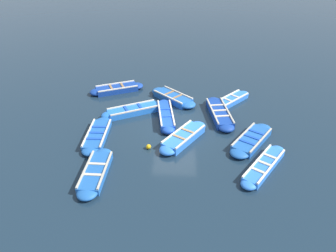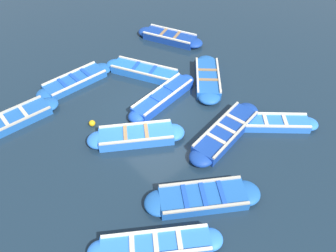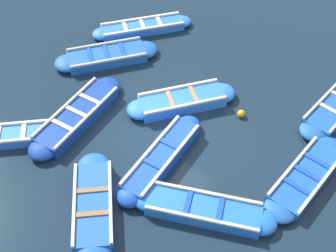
{
  "view_description": "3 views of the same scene",
  "coord_description": "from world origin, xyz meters",
  "px_view_note": "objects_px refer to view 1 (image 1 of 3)",
  "views": [
    {
      "loc": [
        15.48,
        0.38,
        9.45
      ],
      "look_at": [
        0.49,
        -0.37,
        0.27
      ],
      "focal_mm": 35.0,
      "sensor_mm": 36.0,
      "label": 1
    },
    {
      "loc": [
        6.03,
        7.45,
        8.95
      ],
      "look_at": [
        0.26,
        0.91,
        0.27
      ],
      "focal_mm": 35.0,
      "sensor_mm": 36.0,
      "label": 2
    },
    {
      "loc": [
        -6.95,
        -6.11,
        10.65
      ],
      "look_at": [
        0.17,
        -0.03,
        0.43
      ],
      "focal_mm": 50.0,
      "sensor_mm": 36.0,
      "label": 3
    }
  ],
  "objects_px": {
    "boat_end_of_row": "(184,137)",
    "buoy_orange_near": "(149,147)",
    "boat_alongside": "(252,140)",
    "boat_near_quay": "(231,100)",
    "boat_outer_left": "(166,116)",
    "boat_broadside": "(96,172)",
    "boat_drifting": "(219,113)",
    "boat_inner_gap": "(133,110)",
    "boat_bow_out": "(173,98)",
    "boat_stern_in": "(117,89)",
    "boat_outer_right": "(97,135)",
    "boat_mid_row": "(264,166)"
  },
  "relations": [
    {
      "from": "boat_inner_gap",
      "to": "buoy_orange_near",
      "type": "distance_m",
      "value": 3.79
    },
    {
      "from": "boat_broadside",
      "to": "boat_stern_in",
      "type": "height_order",
      "value": "boat_stern_in"
    },
    {
      "from": "boat_end_of_row",
      "to": "boat_outer_right",
      "type": "bearing_deg",
      "value": -90.57
    },
    {
      "from": "boat_end_of_row",
      "to": "boat_inner_gap",
      "type": "relative_size",
      "value": 0.92
    },
    {
      "from": "boat_outer_left",
      "to": "boat_outer_right",
      "type": "bearing_deg",
      "value": -58.23
    },
    {
      "from": "boat_outer_right",
      "to": "boat_drifting",
      "type": "distance_m",
      "value": 7.04
    },
    {
      "from": "boat_broadside",
      "to": "boat_bow_out",
      "type": "relative_size",
      "value": 1.11
    },
    {
      "from": "boat_broadside",
      "to": "boat_near_quay",
      "type": "bearing_deg",
      "value": 137.36
    },
    {
      "from": "boat_outer_left",
      "to": "buoy_orange_near",
      "type": "height_order",
      "value": "boat_outer_left"
    },
    {
      "from": "boat_broadside",
      "to": "buoy_orange_near",
      "type": "height_order",
      "value": "boat_broadside"
    },
    {
      "from": "boat_near_quay",
      "to": "buoy_orange_near",
      "type": "bearing_deg",
      "value": -41.63
    },
    {
      "from": "boat_broadside",
      "to": "boat_mid_row",
      "type": "bearing_deg",
      "value": 96.29
    },
    {
      "from": "boat_outer_left",
      "to": "boat_inner_gap",
      "type": "bearing_deg",
      "value": -105.94
    },
    {
      "from": "boat_drifting",
      "to": "boat_stern_in",
      "type": "xyz_separation_m",
      "value": [
        -3.04,
        -6.56,
        -0.01
      ]
    },
    {
      "from": "boat_broadside",
      "to": "boat_end_of_row",
      "type": "height_order",
      "value": "boat_end_of_row"
    },
    {
      "from": "boat_outer_right",
      "to": "boat_drifting",
      "type": "relative_size",
      "value": 0.89
    },
    {
      "from": "boat_end_of_row",
      "to": "boat_inner_gap",
      "type": "bearing_deg",
      "value": -132.59
    },
    {
      "from": "boat_stern_in",
      "to": "boat_near_quay",
      "type": "bearing_deg",
      "value": 80.58
    },
    {
      "from": "boat_near_quay",
      "to": "boat_bow_out",
      "type": "distance_m",
      "value": 3.66
    },
    {
      "from": "boat_mid_row",
      "to": "buoy_orange_near",
      "type": "height_order",
      "value": "boat_mid_row"
    },
    {
      "from": "boat_drifting",
      "to": "buoy_orange_near",
      "type": "relative_size",
      "value": 16.6
    },
    {
      "from": "boat_end_of_row",
      "to": "buoy_orange_near",
      "type": "distance_m",
      "value": 1.92
    },
    {
      "from": "boat_end_of_row",
      "to": "boat_alongside",
      "type": "distance_m",
      "value": 3.46
    },
    {
      "from": "boat_inner_gap",
      "to": "boat_stern_in",
      "type": "height_order",
      "value": "boat_stern_in"
    },
    {
      "from": "boat_broadside",
      "to": "boat_stern_in",
      "type": "xyz_separation_m",
      "value": [
        -8.61,
        -0.65,
        0.02
      ]
    },
    {
      "from": "boat_mid_row",
      "to": "boat_stern_in",
      "type": "relative_size",
      "value": 0.97
    },
    {
      "from": "boat_alongside",
      "to": "boat_stern_in",
      "type": "bearing_deg",
      "value": -125.59
    },
    {
      "from": "boat_bow_out",
      "to": "boat_mid_row",
      "type": "xyz_separation_m",
      "value": [
        6.67,
        4.38,
        -0.03
      ]
    },
    {
      "from": "boat_mid_row",
      "to": "boat_bow_out",
      "type": "bearing_deg",
      "value": -146.68
    },
    {
      "from": "boat_near_quay",
      "to": "boat_outer_left",
      "type": "relative_size",
      "value": 0.77
    },
    {
      "from": "boat_alongside",
      "to": "buoy_orange_near",
      "type": "relative_size",
      "value": 14.61
    },
    {
      "from": "boat_near_quay",
      "to": "boat_bow_out",
      "type": "xyz_separation_m",
      "value": [
        -0.12,
        -3.66,
        0.03
      ]
    },
    {
      "from": "boat_bow_out",
      "to": "boat_outer_left",
      "type": "distance_m",
      "value": 2.38
    },
    {
      "from": "boat_drifting",
      "to": "boat_outer_left",
      "type": "bearing_deg",
      "value": -82.04
    },
    {
      "from": "boat_bow_out",
      "to": "boat_end_of_row",
      "type": "relative_size",
      "value": 0.92
    },
    {
      "from": "boat_inner_gap",
      "to": "boat_broadside",
      "type": "bearing_deg",
      "value": -8.61
    },
    {
      "from": "boat_broadside",
      "to": "boat_outer_right",
      "type": "xyz_separation_m",
      "value": [
        -3.0,
        -0.64,
        -0.01
      ]
    },
    {
      "from": "boat_inner_gap",
      "to": "boat_outer_right",
      "type": "height_order",
      "value": "boat_inner_gap"
    },
    {
      "from": "boat_end_of_row",
      "to": "boat_alongside",
      "type": "bearing_deg",
      "value": 89.28
    },
    {
      "from": "boat_inner_gap",
      "to": "boat_outer_left",
      "type": "xyz_separation_m",
      "value": [
        0.56,
        1.96,
        0.02
      ]
    },
    {
      "from": "boat_mid_row",
      "to": "boat_outer_left",
      "type": "height_order",
      "value": "boat_outer_left"
    },
    {
      "from": "boat_near_quay",
      "to": "boat_outer_left",
      "type": "distance_m",
      "value": 4.56
    },
    {
      "from": "boat_inner_gap",
      "to": "boat_stern_in",
      "type": "distance_m",
      "value": 3.28
    },
    {
      "from": "boat_near_quay",
      "to": "boat_mid_row",
      "type": "distance_m",
      "value": 6.59
    },
    {
      "from": "boat_near_quay",
      "to": "boat_stern_in",
      "type": "bearing_deg",
      "value": -99.42
    },
    {
      "from": "boat_broadside",
      "to": "boat_drifting",
      "type": "xyz_separation_m",
      "value": [
        -5.58,
        5.91,
        0.03
      ]
    },
    {
      "from": "boat_inner_gap",
      "to": "boat_outer_left",
      "type": "bearing_deg",
      "value": 74.06
    },
    {
      "from": "boat_bow_out",
      "to": "boat_stern_in",
      "type": "xyz_separation_m",
      "value": [
        -1.11,
        -3.79,
        -0.01
      ]
    },
    {
      "from": "boat_outer_right",
      "to": "boat_inner_gap",
      "type": "bearing_deg",
      "value": 150.91
    },
    {
      "from": "boat_stern_in",
      "to": "boat_end_of_row",
      "type": "bearing_deg",
      "value": 38.52
    }
  ]
}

